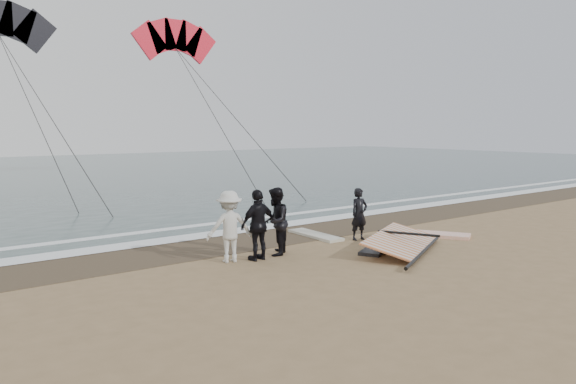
% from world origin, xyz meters
% --- Properties ---
extents(ground, '(120.00, 120.00, 0.00)m').
position_xyz_m(ground, '(0.00, 0.00, 0.00)').
color(ground, '#8C704C').
rests_on(ground, ground).
extents(sea, '(120.00, 54.00, 0.02)m').
position_xyz_m(sea, '(0.00, 33.00, 0.01)').
color(sea, '#233838').
rests_on(sea, ground).
extents(wet_sand, '(120.00, 2.80, 0.01)m').
position_xyz_m(wet_sand, '(0.00, 4.50, 0.01)').
color(wet_sand, '#4C3D2B').
rests_on(wet_sand, ground).
extents(foam_near, '(120.00, 0.90, 0.01)m').
position_xyz_m(foam_near, '(0.00, 5.90, 0.03)').
color(foam_near, white).
rests_on(foam_near, sea).
extents(foam_far, '(120.00, 0.45, 0.01)m').
position_xyz_m(foam_far, '(0.00, 7.60, 0.03)').
color(foam_far, white).
rests_on(foam_far, sea).
extents(man_main, '(0.63, 0.45, 1.61)m').
position_xyz_m(man_main, '(0.89, 2.43, 0.80)').
color(man_main, black).
rests_on(man_main, ground).
extents(board_white, '(1.93, 2.65, 0.11)m').
position_xyz_m(board_white, '(3.11, 1.57, 0.05)').
color(board_white, white).
rests_on(board_white, ground).
extents(board_cream, '(0.71, 2.22, 0.09)m').
position_xyz_m(board_cream, '(0.16, 3.65, 0.05)').
color(board_cream, beige).
rests_on(board_cream, ground).
extents(trio_cluster, '(2.64, 1.16, 1.86)m').
position_xyz_m(trio_cluster, '(-3.13, 2.36, 0.93)').
color(trio_cluster, black).
rests_on(trio_cluster, ground).
extents(sail_rig, '(3.76, 3.16, 0.49)m').
position_xyz_m(sail_rig, '(0.68, 0.76, 0.19)').
color(sail_rig, black).
rests_on(sail_rig, ground).
extents(kite_red, '(6.51, 7.22, 16.57)m').
position_xyz_m(kite_red, '(5.82, 24.15, 8.82)').
color(kite_red, red).
rests_on(kite_red, ground).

